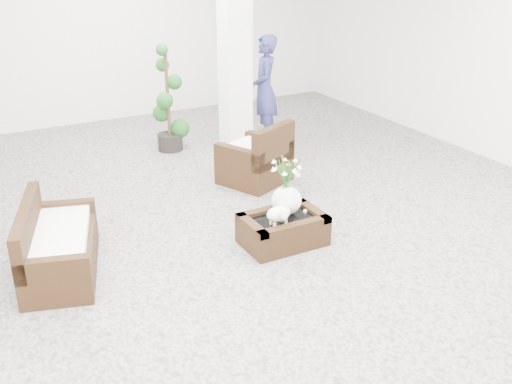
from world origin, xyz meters
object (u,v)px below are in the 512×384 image
coffee_table (283,231)px  loveseat (59,239)px  armchair (254,152)px  topiary (168,99)px

coffee_table → loveseat: 2.38m
coffee_table → armchair: 1.88m
armchair → loveseat: size_ratio=0.62×
loveseat → coffee_table: bearing=-87.2°
coffee_table → topiary: topiary is taller
topiary → loveseat: bearing=-127.5°
coffee_table → topiary: (0.03, 3.60, 0.68)m
coffee_table → armchair: (0.59, 1.77, 0.28)m
coffee_table → armchair: armchair is taller
coffee_table → loveseat: (-2.30, 0.55, 0.22)m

